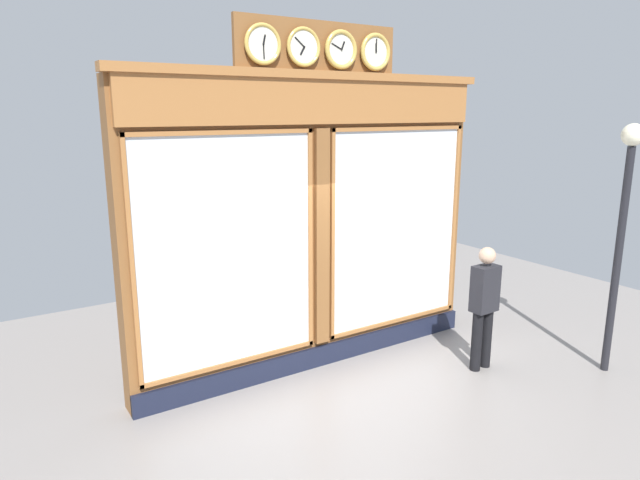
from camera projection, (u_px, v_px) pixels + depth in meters
name	position (u px, v px, depth m)	size (l,w,h in m)	color
ground_plane	(477.00, 471.00, 5.42)	(14.00, 14.00, 0.00)	gray
shop_facade	(315.00, 222.00, 7.36)	(5.20, 0.42, 4.47)	brown
pedestrian	(484.00, 303.00, 7.39)	(0.37, 0.23, 1.69)	black
street_lamp	(624.00, 210.00, 7.06)	(0.28, 0.28, 3.26)	black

